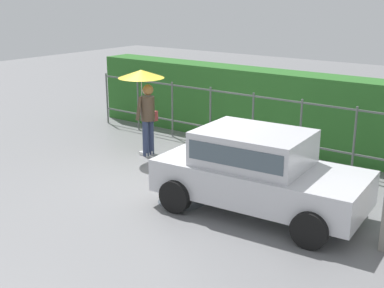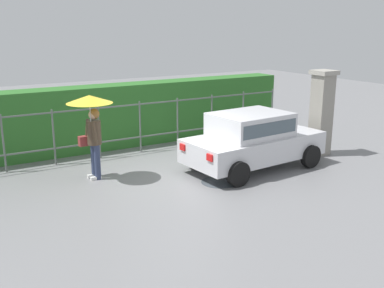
{
  "view_description": "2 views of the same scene",
  "coord_description": "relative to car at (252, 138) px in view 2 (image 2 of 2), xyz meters",
  "views": [
    {
      "loc": [
        6.28,
        -8.08,
        3.82
      ],
      "look_at": [
        0.16,
        0.05,
        0.79
      ],
      "focal_mm": 48.17,
      "sensor_mm": 36.0,
      "label": 1
    },
    {
      "loc": [
        -5.09,
        -9.39,
        3.64
      ],
      "look_at": [
        0.55,
        0.04,
        0.73
      ],
      "focal_mm": 42.17,
      "sensor_mm": 36.0,
      "label": 2
    }
  ],
  "objects": [
    {
      "name": "ground_plane",
      "position": [
        -2.04,
        0.52,
        -0.8
      ],
      "size": [
        40.0,
        40.0,
        0.0
      ],
      "primitive_type": "plane",
      "color": "slate"
    },
    {
      "name": "puddle_near",
      "position": [
        -1.33,
        -0.48,
        -0.8
      ],
      "size": [
        0.9,
        0.9,
        0.0
      ],
      "primitive_type": "cylinder",
      "color": "#4C545B",
      "rests_on": "ground"
    },
    {
      "name": "gate_pillar",
      "position": [
        2.5,
        0.05,
        0.44
      ],
      "size": [
        0.6,
        0.6,
        2.42
      ],
      "color": "gray",
      "rests_on": "ground"
    },
    {
      "name": "hedge_row",
      "position": [
        -1.83,
        3.92,
        0.15
      ],
      "size": [
        11.0,
        0.9,
        1.9
      ],
      "primitive_type": "cube",
      "color": "#2D6B28",
      "rests_on": "ground"
    },
    {
      "name": "car",
      "position": [
        0.0,
        0.0,
        0.0
      ],
      "size": [
        3.84,
        2.09,
        1.48
      ],
      "rotation": [
        0.0,
        0.0,
        0.08
      ],
      "color": "silver",
      "rests_on": "ground"
    },
    {
      "name": "pedestrian",
      "position": [
        -3.82,
        1.28,
        0.76
      ],
      "size": [
        1.08,
        1.08,
        2.07
      ],
      "rotation": [
        0.0,
        0.0,
        -3.08
      ],
      "color": "#2D3856",
      "rests_on": "ground"
    },
    {
      "name": "fence_section",
      "position": [
        -1.83,
        2.94,
        0.02
      ],
      "size": [
        10.05,
        0.05,
        1.5
      ],
      "color": "#59605B",
      "rests_on": "ground"
    }
  ]
}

